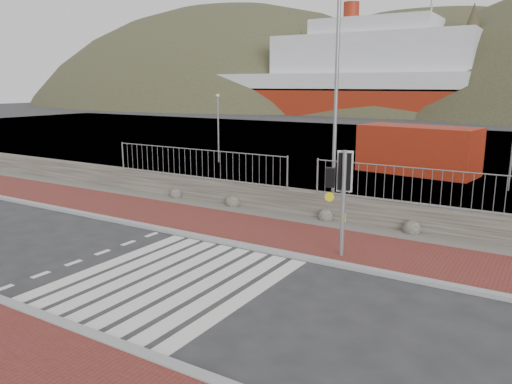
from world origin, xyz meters
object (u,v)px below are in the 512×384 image
Objects in this scene: shipping_container at (418,150)px; streetlight at (340,93)px; ferry at (333,80)px; traffic_signal_far at (342,181)px.

streetlight is at bearing -83.45° from shipping_container.
streetlight is at bearing -66.83° from ferry.
streetlight is (25.59, -59.78, -0.99)m from ferry.
traffic_signal_far is 0.38× the size of streetlight.
ferry reaches higher than shipping_container.
traffic_signal_far is 14.80m from shipping_container.
ferry reaches higher than traffic_signal_far.
traffic_signal_far is 5.38m from streetlight.
traffic_signal_far is at bearing -74.57° from streetlight.
traffic_signal_far is at bearing -66.77° from ferry.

